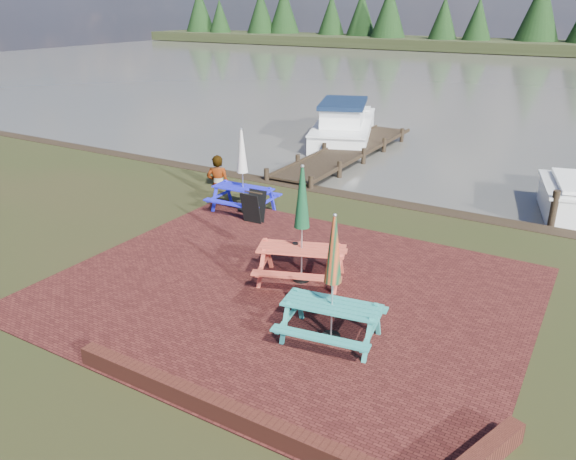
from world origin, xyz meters
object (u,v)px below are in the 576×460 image
Objects in this scene: boat_jetty at (344,127)px; jetty at (347,152)px; picnic_table_red at (302,243)px; picnic_table_blue at (243,184)px; person at (217,156)px; picnic_table_teal at (332,299)px; chalkboard at (254,207)px.

jetty is at bearing -82.36° from boat_jetty.
picnic_table_red reaches higher than picnic_table_blue.
picnic_table_red is 13.60m from boat_jetty.
picnic_table_blue is 7.01m from jetty.
boat_jetty is at bearing -116.70° from person.
picnic_table_red is 1.07× the size of picnic_table_blue.
picnic_table_teal is at bearing 114.52° from person.
picnic_table_red is 0.35× the size of boat_jetty.
boat_jetty is (-5.02, 12.63, -0.47)m from picnic_table_red.
picnic_table_teal is 0.25× the size of jetty.
jetty is (-0.19, 6.98, -0.67)m from picnic_table_blue.
picnic_table_red is 2.94× the size of chalkboard.
picnic_table_teal is 2.72× the size of chalkboard.
chalkboard is 3.39m from person.
picnic_table_red is at bearing -42.23° from picnic_table_blue.
picnic_table_blue is 9.99m from boat_jetty.
picnic_table_teal is at bearing -85.14° from boat_jetty.
picnic_table_red reaches higher than person.
picnic_table_red is at bearing 116.74° from person.
person is (-1.78, -5.51, 0.85)m from jetty.
chalkboard is 0.09× the size of jetty.
picnic_table_red is at bearing -42.97° from chalkboard.
picnic_table_red reaches higher than jetty.
picnic_table_blue is at bearing -100.03° from boat_jetty.
picnic_table_teal reaches higher than chalkboard.
picnic_table_teal is 15.67m from boat_jetty.
picnic_table_blue is at bearing 139.19° from chalkboard.
boat_jetty reaches higher than jetty.
person is (-5.32, 4.25, 0.12)m from picnic_table_red.
boat_jetty is at bearing 105.78° from picnic_table_teal.
jetty is 1.31× the size of boat_jetty.
jetty is (-3.54, 9.76, -0.73)m from picnic_table_red.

